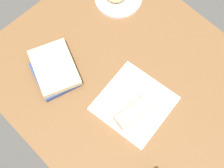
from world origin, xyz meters
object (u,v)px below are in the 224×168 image
Objects in this scene: square_plate at (134,104)px; sauce_cup at (136,88)px; breakfast_wrap at (133,112)px; book_stack at (54,71)px.

sauce_cup reaches higher than square_plate.
book_stack is (-34.36, -9.48, -1.96)cm from breakfast_wrap.
square_plate is 1.02× the size of book_stack.
book_stack is at bearing -157.29° from square_plate.
sauce_cup is 10.65cm from breakfast_wrap.
square_plate is 1.74× the size of breakfast_wrap.
breakfast_wrap is (2.81, -3.72, 3.89)cm from square_plate.
breakfast_wrap reaches higher than sauce_cup.
sauce_cup is (-3.51, 4.65, 2.11)cm from square_plate.
book_stack is at bearing -147.50° from sauce_cup.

